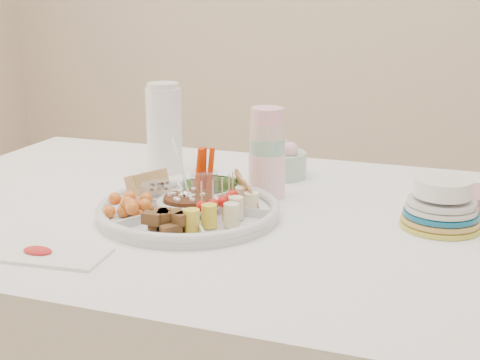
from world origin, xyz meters
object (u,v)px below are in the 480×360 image
(dining_table, at_px, (217,360))
(plate_stack, at_px, (442,203))
(party_tray, at_px, (188,207))
(thermos, at_px, (164,127))

(dining_table, xyz_separation_m, plate_stack, (0.47, 0.04, 0.43))
(dining_table, bearing_deg, party_tray, -113.54)
(dining_table, bearing_deg, plate_stack, 4.69)
(party_tray, bearing_deg, dining_table, 66.46)
(party_tray, xyz_separation_m, thermos, (-0.20, 0.32, 0.10))
(thermos, bearing_deg, dining_table, -45.51)
(party_tray, distance_m, thermos, 0.39)
(party_tray, relative_size, thermos, 1.59)
(party_tray, distance_m, plate_stack, 0.52)
(dining_table, height_order, plate_stack, plate_stack)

